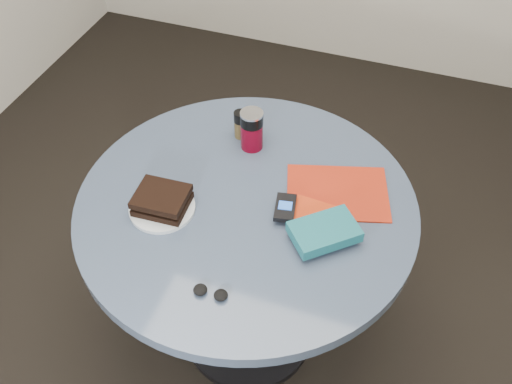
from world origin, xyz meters
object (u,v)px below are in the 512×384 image
(headphones, at_px, (210,292))
(table, at_px, (247,237))
(sandwich, at_px, (162,200))
(soda_can, at_px, (252,130))
(novel, at_px, (324,232))
(red_book, at_px, (318,216))
(mp3_player, at_px, (285,208))
(pepper_grinder, at_px, (241,124))
(plate, at_px, (162,208))
(magazine, at_px, (337,193))

(headphones, bearing_deg, table, 94.29)
(sandwich, xyz_separation_m, soda_can, (0.15, 0.34, 0.03))
(sandwich, height_order, soda_can, soda_can)
(table, distance_m, sandwich, 0.31)
(soda_can, distance_m, headphones, 0.57)
(novel, bearing_deg, red_book, 75.26)
(mp3_player, bearing_deg, soda_can, 127.63)
(red_book, relative_size, novel, 0.88)
(mp3_player, bearing_deg, pepper_grinder, 130.62)
(sandwich, xyz_separation_m, headphones, (0.24, -0.22, -0.03))
(red_book, distance_m, headphones, 0.38)
(plate, bearing_deg, sandwich, 42.64)
(mp3_player, bearing_deg, table, 175.70)
(red_book, bearing_deg, pepper_grinder, 145.28)
(table, xyz_separation_m, novel, (0.25, -0.07, 0.20))
(sandwich, bearing_deg, headphones, -43.01)
(sandwich, xyz_separation_m, novel, (0.46, 0.04, -0.00))
(headphones, bearing_deg, soda_can, 99.11)
(pepper_grinder, height_order, headphones, pepper_grinder)
(table, relative_size, headphones, 10.79)
(red_book, bearing_deg, table, -175.33)
(sandwich, relative_size, magazine, 0.51)
(plate, relative_size, pepper_grinder, 1.95)
(magazine, height_order, red_book, red_book)
(pepper_grinder, xyz_separation_m, headphones, (0.14, -0.60, -0.04))
(novel, xyz_separation_m, mp3_player, (-0.13, 0.06, -0.01))
(table, height_order, pepper_grinder, pepper_grinder)
(red_book, bearing_deg, headphones, -115.67)
(plate, relative_size, magazine, 0.64)
(plate, xyz_separation_m, magazine, (0.46, 0.23, -0.00))
(plate, distance_m, sandwich, 0.03)
(magazine, xyz_separation_m, red_book, (-0.03, -0.12, 0.01))
(soda_can, distance_m, magazine, 0.34)
(table, xyz_separation_m, headphones, (0.02, -0.33, 0.17))
(table, relative_size, sandwich, 6.58)
(magazine, relative_size, mp3_player, 2.74)
(magazine, relative_size, red_book, 1.89)
(soda_can, relative_size, pepper_grinder, 1.39)
(magazine, bearing_deg, plate, -169.96)
(headphones, bearing_deg, plate, 137.47)
(soda_can, bearing_deg, sandwich, -113.77)
(soda_can, bearing_deg, headphones, -80.89)
(plate, xyz_separation_m, red_book, (0.43, 0.11, 0.01))
(mp3_player, bearing_deg, novel, -23.89)
(red_book, height_order, headphones, headphones)
(sandwich, relative_size, soda_can, 1.12)
(pepper_grinder, relative_size, novel, 0.55)
(table, bearing_deg, novel, -14.81)
(table, bearing_deg, plate, -153.31)
(pepper_grinder, xyz_separation_m, magazine, (0.36, -0.15, -0.05))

